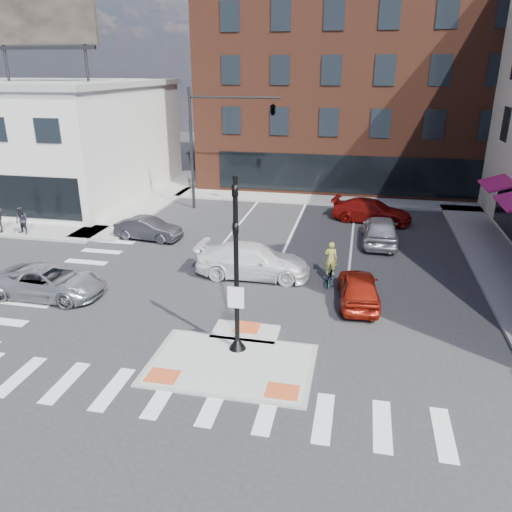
% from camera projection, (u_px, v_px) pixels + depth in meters
% --- Properties ---
extents(ground, '(120.00, 120.00, 0.00)m').
position_uv_depth(ground, '(235.00, 357.00, 16.85)').
color(ground, '#28282B').
rests_on(ground, ground).
extents(refuge_island, '(5.40, 4.65, 0.13)m').
position_uv_depth(refuge_island, '(233.00, 360.00, 16.59)').
color(refuge_island, gray).
rests_on(refuge_island, ground).
extents(sidewalk_nw, '(23.50, 20.50, 0.15)m').
position_uv_depth(sidewalk_nw, '(52.00, 210.00, 34.06)').
color(sidewalk_nw, gray).
rests_on(sidewalk_nw, ground).
extents(sidewalk_e, '(3.00, 24.00, 0.15)m').
position_uv_depth(sidewalk_e, '(505.00, 270.00, 23.87)').
color(sidewalk_e, gray).
rests_on(sidewalk_e, ground).
extents(sidewalk_n, '(26.00, 3.00, 0.15)m').
position_uv_depth(sidewalk_n, '(349.00, 201.00, 36.37)').
color(sidewalk_n, gray).
rests_on(sidewalk_n, ground).
extents(building_nw, '(20.40, 16.40, 14.40)m').
position_uv_depth(building_nw, '(19.00, 137.00, 37.90)').
color(building_nw, silver).
rests_on(building_nw, ground).
extents(building_n, '(24.40, 18.40, 15.50)m').
position_uv_depth(building_n, '(359.00, 85.00, 42.77)').
color(building_n, '#522719').
rests_on(building_n, ground).
extents(building_far_left, '(10.00, 12.00, 10.00)m').
position_uv_depth(building_far_left, '(304.00, 103.00, 63.43)').
color(building_far_left, slate).
rests_on(building_far_left, ground).
extents(building_far_right, '(12.00, 12.00, 12.00)m').
position_uv_depth(building_far_right, '(410.00, 95.00, 62.38)').
color(building_far_right, brown).
rests_on(building_far_right, ground).
extents(signal_pole, '(0.60, 0.60, 5.98)m').
position_uv_depth(signal_pole, '(237.00, 289.00, 16.38)').
color(signal_pole, black).
rests_on(signal_pole, refuge_island).
extents(mast_arm_signal, '(6.10, 2.24, 8.00)m').
position_uv_depth(mast_arm_signal, '(250.00, 117.00, 31.79)').
color(mast_arm_signal, black).
rests_on(mast_arm_signal, ground).
extents(silver_suv, '(4.84, 2.30, 1.34)m').
position_uv_depth(silver_suv, '(49.00, 282.00, 21.14)').
color(silver_suv, '#A7A9AE').
rests_on(silver_suv, ground).
extents(red_sedan, '(1.94, 4.10, 1.36)m').
position_uv_depth(red_sedan, '(359.00, 288.00, 20.52)').
color(red_sedan, maroon).
rests_on(red_sedan, ground).
extents(white_pickup, '(5.37, 2.32, 1.54)m').
position_uv_depth(white_pickup, '(253.00, 261.00, 23.15)').
color(white_pickup, white).
rests_on(white_pickup, ground).
extents(bg_car_dark, '(3.94, 1.79, 1.25)m').
position_uv_depth(bg_car_dark, '(148.00, 229.00, 28.21)').
color(bg_car_dark, '#26262B').
rests_on(bg_car_dark, ground).
extents(bg_car_silver, '(1.90, 4.66, 1.58)m').
position_uv_depth(bg_car_silver, '(380.00, 230.00, 27.49)').
color(bg_car_silver, '#B8BBC0').
rests_on(bg_car_silver, ground).
extents(bg_car_red, '(5.24, 2.96, 1.43)m').
position_uv_depth(bg_car_red, '(372.00, 211.00, 31.37)').
color(bg_car_red, '#9C130E').
rests_on(bg_car_red, ground).
extents(cyclist, '(0.66, 1.58, 2.01)m').
position_uv_depth(cyclist, '(330.00, 270.00, 22.35)').
color(cyclist, '#3F3F44').
rests_on(cyclist, ground).
extents(pedestrian_a, '(0.84, 0.70, 1.57)m').
position_uv_depth(pedestrian_a, '(22.00, 221.00, 28.61)').
color(pedestrian_a, '#212227').
rests_on(pedestrian_a, sidewalk_nw).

